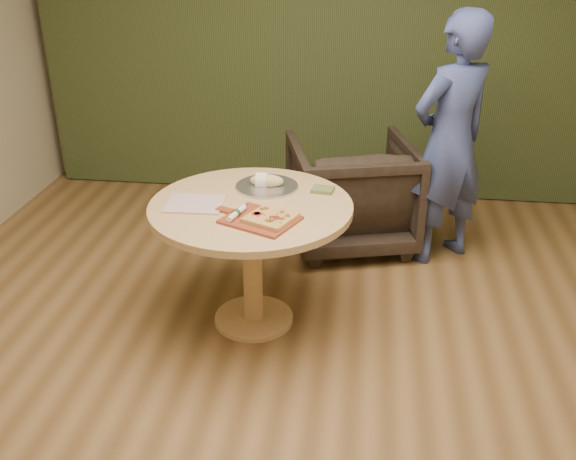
# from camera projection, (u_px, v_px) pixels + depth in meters

# --- Properties ---
(room_shell) EXTENTS (5.04, 6.04, 2.84)m
(room_shell) POSITION_uv_depth(u_px,v_px,m) (295.00, 139.00, 2.37)
(room_shell) COLOR brown
(room_shell) RESTS_ON ground
(curtain) EXTENTS (4.80, 0.14, 2.78)m
(curtain) POSITION_uv_depth(u_px,v_px,m) (339.00, 22.00, 4.95)
(curtain) COLOR #2A3618
(curtain) RESTS_ON ground
(pedestal_table) EXTENTS (1.10, 1.10, 0.75)m
(pedestal_table) POSITION_uv_depth(u_px,v_px,m) (251.00, 227.00, 3.51)
(pedestal_table) COLOR tan
(pedestal_table) RESTS_ON ground
(pizza_paddle) EXTENTS (0.47, 0.40, 0.01)m
(pizza_paddle) POSITION_uv_depth(u_px,v_px,m) (259.00, 219.00, 3.25)
(pizza_paddle) COLOR brown
(pizza_paddle) RESTS_ON pedestal_table
(flatbread_pizza) EXTENTS (0.29, 0.29, 0.04)m
(flatbread_pizza) POSITION_uv_depth(u_px,v_px,m) (271.00, 218.00, 3.22)
(flatbread_pizza) COLOR tan
(flatbread_pizza) RESTS_ON pizza_paddle
(cutlery_roll) EXTENTS (0.08, 0.20, 0.03)m
(cutlery_roll) POSITION_uv_depth(u_px,v_px,m) (237.00, 213.00, 3.26)
(cutlery_roll) COLOR #ECE8C9
(cutlery_roll) RESTS_ON pizza_paddle
(newspaper) EXTENTS (0.31, 0.26, 0.01)m
(newspaper) POSITION_uv_depth(u_px,v_px,m) (195.00, 204.00, 3.43)
(newspaper) COLOR white
(newspaper) RESTS_ON pedestal_table
(serving_tray) EXTENTS (0.36, 0.36, 0.02)m
(serving_tray) POSITION_uv_depth(u_px,v_px,m) (267.00, 187.00, 3.64)
(serving_tray) COLOR silver
(serving_tray) RESTS_ON pedestal_table
(bread_roll) EXTENTS (0.19, 0.09, 0.09)m
(bread_roll) POSITION_uv_depth(u_px,v_px,m) (265.00, 181.00, 3.63)
(bread_roll) COLOR #D8C283
(bread_roll) RESTS_ON serving_tray
(green_packet) EXTENTS (0.13, 0.12, 0.02)m
(green_packet) POSITION_uv_depth(u_px,v_px,m) (323.00, 190.00, 3.60)
(green_packet) COLOR #495A28
(green_packet) RESTS_ON pedestal_table
(armchair) EXTENTS (0.99, 0.96, 0.85)m
(armchair) POSITION_uv_depth(u_px,v_px,m) (351.00, 188.00, 4.49)
(armchair) COLOR black
(armchair) RESTS_ON ground
(person_standing) EXTENTS (0.72, 0.68, 1.66)m
(person_standing) POSITION_uv_depth(u_px,v_px,m) (450.00, 142.00, 4.13)
(person_standing) COLOR #3B4A86
(person_standing) RESTS_ON ground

